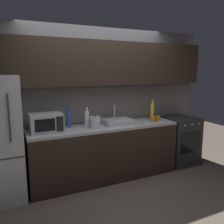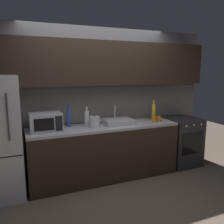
{
  "view_description": "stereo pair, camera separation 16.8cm",
  "coord_description": "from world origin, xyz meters",
  "px_view_note": "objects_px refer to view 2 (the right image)",
  "views": [
    {
      "loc": [
        -1.47,
        -2.52,
        1.78
      ],
      "look_at": [
        0.13,
        0.9,
        1.12
      ],
      "focal_mm": 37.65,
      "sensor_mm": 36.0,
      "label": 1
    },
    {
      "loc": [
        -1.32,
        -2.59,
        1.78
      ],
      "look_at": [
        0.13,
        0.9,
        1.12
      ],
      "focal_mm": 37.65,
      "sensor_mm": 36.0,
      "label": 2
    }
  ],
  "objects_px": {
    "wine_bottle_blue": "(69,118)",
    "mug_orange": "(154,119)",
    "oven_range": "(182,141)",
    "microwave": "(46,122)",
    "mug_amber": "(159,119)",
    "kettle": "(95,122)",
    "wine_bottle_white": "(87,118)",
    "wine_bottle_yellow": "(154,112)"
  },
  "relations": [
    {
      "from": "microwave",
      "to": "oven_range",
      "type": "bearing_deg",
      "value": -0.45
    },
    {
      "from": "microwave",
      "to": "wine_bottle_yellow",
      "type": "distance_m",
      "value": 1.9
    },
    {
      "from": "microwave",
      "to": "mug_orange",
      "type": "distance_m",
      "value": 1.81
    },
    {
      "from": "kettle",
      "to": "wine_bottle_blue",
      "type": "height_order",
      "value": "wine_bottle_blue"
    },
    {
      "from": "wine_bottle_white",
      "to": "wine_bottle_yellow",
      "type": "xyz_separation_m",
      "value": [
        1.24,
        -0.03,
        0.03
      ]
    },
    {
      "from": "oven_range",
      "to": "kettle",
      "type": "distance_m",
      "value": 1.85
    },
    {
      "from": "oven_range",
      "to": "wine_bottle_yellow",
      "type": "bearing_deg",
      "value": 173.23
    },
    {
      "from": "oven_range",
      "to": "microwave",
      "type": "bearing_deg",
      "value": 179.55
    },
    {
      "from": "microwave",
      "to": "wine_bottle_yellow",
      "type": "height_order",
      "value": "wine_bottle_yellow"
    },
    {
      "from": "microwave",
      "to": "kettle",
      "type": "height_order",
      "value": "microwave"
    },
    {
      "from": "oven_range",
      "to": "kettle",
      "type": "height_order",
      "value": "kettle"
    },
    {
      "from": "wine_bottle_yellow",
      "to": "mug_orange",
      "type": "height_order",
      "value": "wine_bottle_yellow"
    },
    {
      "from": "wine_bottle_yellow",
      "to": "oven_range",
      "type": "bearing_deg",
      "value": -6.77
    },
    {
      "from": "microwave",
      "to": "wine_bottle_blue",
      "type": "height_order",
      "value": "wine_bottle_blue"
    },
    {
      "from": "microwave",
      "to": "mug_orange",
      "type": "xyz_separation_m",
      "value": [
        1.81,
        -0.11,
        -0.09
      ]
    },
    {
      "from": "oven_range",
      "to": "wine_bottle_white",
      "type": "bearing_deg",
      "value": 177.0
    },
    {
      "from": "wine_bottle_yellow",
      "to": "mug_orange",
      "type": "relative_size",
      "value": 3.85
    },
    {
      "from": "microwave",
      "to": "mug_amber",
      "type": "distance_m",
      "value": 1.93
    },
    {
      "from": "oven_range",
      "to": "kettle",
      "type": "xyz_separation_m",
      "value": [
        -1.77,
        -0.07,
        0.54
      ]
    },
    {
      "from": "oven_range",
      "to": "mug_amber",
      "type": "xyz_separation_m",
      "value": [
        -0.57,
        -0.06,
        0.5
      ]
    },
    {
      "from": "oven_range",
      "to": "wine_bottle_blue",
      "type": "xyz_separation_m",
      "value": [
        -2.13,
        0.14,
        0.6
      ]
    },
    {
      "from": "oven_range",
      "to": "wine_bottle_yellow",
      "type": "distance_m",
      "value": 0.86
    },
    {
      "from": "wine_bottle_white",
      "to": "wine_bottle_blue",
      "type": "bearing_deg",
      "value": 171.65
    },
    {
      "from": "wine_bottle_blue",
      "to": "microwave",
      "type": "bearing_deg",
      "value": -162.24
    },
    {
      "from": "kettle",
      "to": "wine_bottle_yellow",
      "type": "height_order",
      "value": "wine_bottle_yellow"
    },
    {
      "from": "kettle",
      "to": "mug_orange",
      "type": "height_order",
      "value": "kettle"
    },
    {
      "from": "oven_range",
      "to": "wine_bottle_white",
      "type": "height_order",
      "value": "wine_bottle_white"
    },
    {
      "from": "kettle",
      "to": "wine_bottle_yellow",
      "type": "distance_m",
      "value": 1.18
    },
    {
      "from": "kettle",
      "to": "mug_amber",
      "type": "xyz_separation_m",
      "value": [
        1.2,
        0.01,
        -0.04
      ]
    },
    {
      "from": "microwave",
      "to": "wine_bottle_white",
      "type": "relative_size",
      "value": 1.47
    },
    {
      "from": "wine_bottle_blue",
      "to": "mug_orange",
      "type": "height_order",
      "value": "wine_bottle_blue"
    },
    {
      "from": "oven_range",
      "to": "wine_bottle_yellow",
      "type": "xyz_separation_m",
      "value": [
        -0.6,
        0.07,
        0.6
      ]
    },
    {
      "from": "microwave",
      "to": "mug_orange",
      "type": "bearing_deg",
      "value": -3.42
    },
    {
      "from": "mug_amber",
      "to": "oven_range",
      "type": "bearing_deg",
      "value": 5.99
    },
    {
      "from": "oven_range",
      "to": "wine_bottle_white",
      "type": "xyz_separation_m",
      "value": [
        -1.84,
        0.1,
        0.58
      ]
    },
    {
      "from": "wine_bottle_white",
      "to": "mug_amber",
      "type": "height_order",
      "value": "wine_bottle_white"
    },
    {
      "from": "wine_bottle_yellow",
      "to": "wine_bottle_blue",
      "type": "relative_size",
      "value": 1.02
    },
    {
      "from": "wine_bottle_blue",
      "to": "mug_amber",
      "type": "height_order",
      "value": "wine_bottle_blue"
    },
    {
      "from": "wine_bottle_blue",
      "to": "mug_amber",
      "type": "relative_size",
      "value": 3.89
    },
    {
      "from": "oven_range",
      "to": "mug_amber",
      "type": "bearing_deg",
      "value": -174.01
    },
    {
      "from": "wine_bottle_white",
      "to": "wine_bottle_blue",
      "type": "relative_size",
      "value": 0.87
    },
    {
      "from": "mug_amber",
      "to": "mug_orange",
      "type": "distance_m",
      "value": 0.12
    }
  ]
}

